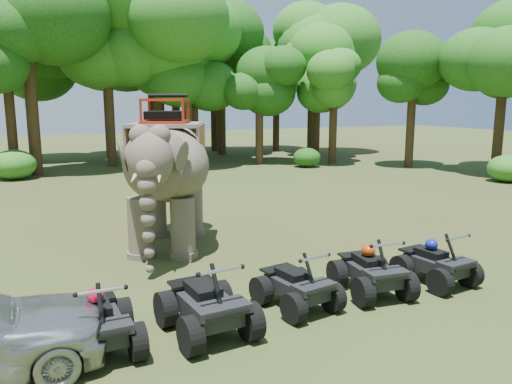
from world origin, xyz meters
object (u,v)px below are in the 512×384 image
Objects in this scene: atv_3 at (371,265)px; atv_1 at (206,296)px; elephant at (167,172)px; atv_4 at (436,257)px; atv_2 at (297,278)px; atv_0 at (98,314)px.

atv_1 is at bearing -169.33° from atv_3.
elephant is 3.04× the size of atv_4.
atv_2 is 0.99× the size of atv_4.
atv_1 is 1.08× the size of atv_3.
atv_3 reaches higher than atv_2.
atv_0 is at bearing 173.36° from atv_2.
elephant reaches higher than atv_0.
atv_0 is at bearing -171.84° from atv_3.
atv_1 is 1.13× the size of atv_4.
elephant is at bearing 93.31° from atv_2.
atv_4 is at bearing -3.01° from atv_1.
atv_4 is at bearing 3.07° from atv_3.
elephant is at bearing 125.91° from atv_3.
atv_3 is at bearing -0.65° from atv_1.
atv_4 is at bearing -0.65° from atv_0.
atv_3 is (3.78, 0.24, -0.05)m from atv_1.
atv_2 is at bearing 1.59° from atv_0.
atv_0 is at bearing 171.66° from atv_1.
elephant is 2.90× the size of atv_3.
atv_0 reaches higher than atv_2.
atv_2 is at bearing 171.81° from atv_4.
atv_0 is 1.05× the size of atv_4.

